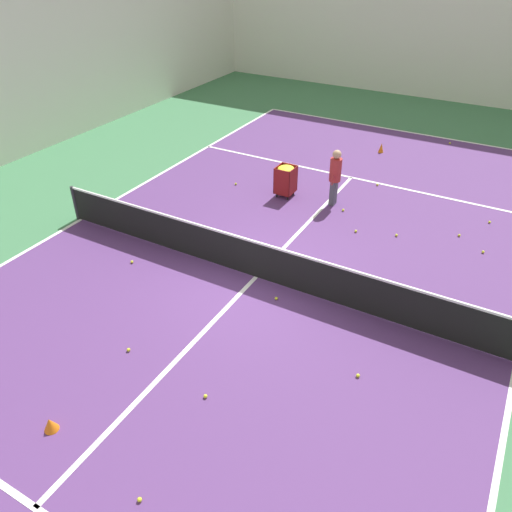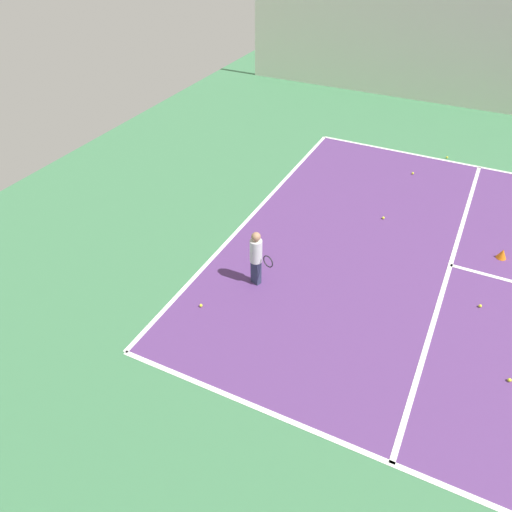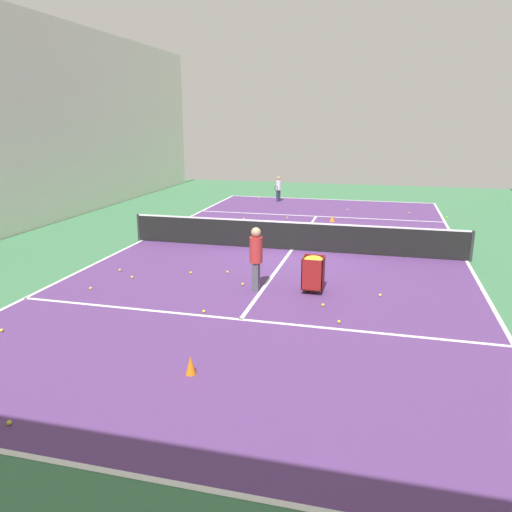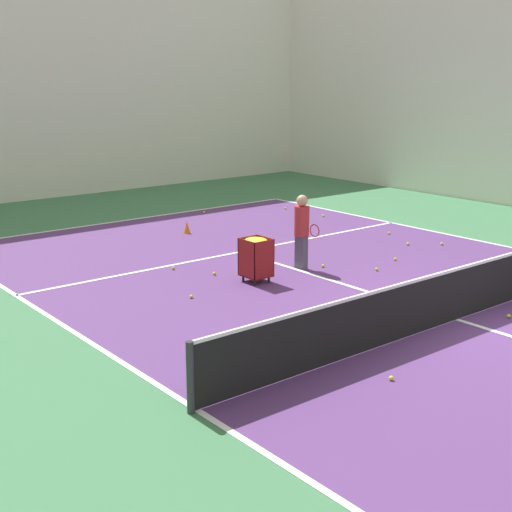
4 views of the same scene
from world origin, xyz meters
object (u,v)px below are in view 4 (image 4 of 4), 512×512
(ball_cart, at_px, (256,251))
(training_cone_1, at_px, (187,227))
(coach_at_net, at_px, (302,227))
(tennis_net, at_px, (459,292))

(ball_cart, bearing_deg, training_cone_1, 73.14)
(ball_cart, bearing_deg, coach_at_net, 7.35)
(training_cone_1, bearing_deg, coach_at_net, -89.98)
(tennis_net, bearing_deg, training_cone_1, 88.95)
(tennis_net, relative_size, coach_at_net, 6.88)
(tennis_net, bearing_deg, ball_cart, 107.51)
(ball_cart, distance_m, training_cone_1, 4.95)
(tennis_net, height_order, ball_cart, tennis_net)
(ball_cart, bearing_deg, tennis_net, -72.49)
(tennis_net, height_order, coach_at_net, coach_at_net)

